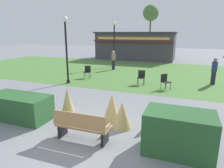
{
  "coord_description": "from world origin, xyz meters",
  "views": [
    {
      "loc": [
        2.81,
        -4.82,
        3.23
      ],
      "look_at": [
        0.0,
        2.57,
        1.17
      ],
      "focal_mm": 31.88,
      "sensor_mm": 36.0,
      "label": 1
    }
  ],
  "objects": [
    {
      "name": "tree_right_bg",
      "position": [
        -3.99,
        32.54,
        6.52
      ],
      "size": [
        2.8,
        2.8,
        7.99
      ],
      "color": "brown",
      "rests_on": "ground_plane"
    },
    {
      "name": "cafe_chair_east",
      "position": [
        0.16,
        7.41,
        0.53
      ],
      "size": [
        0.47,
        0.47,
        0.89
      ],
      "color": "black",
      "rests_on": "ground_plane"
    },
    {
      "name": "lamppost_far",
      "position": [
        -3.85,
        13.29,
        2.64
      ],
      "size": [
        0.36,
        0.36,
        4.2
      ],
      "color": "black",
      "rests_on": "ground_plane"
    },
    {
      "name": "person_standing",
      "position": [
        4.46,
        9.03,
        0.86
      ],
      "size": [
        0.34,
        0.34,
        1.69
      ],
      "rotation": [
        0.0,
        0.0,
        3.68
      ],
      "color": "#23232D",
      "rests_on": "ground_plane"
    },
    {
      "name": "food_kiosk",
      "position": [
        -3.33,
        19.55,
        1.66
      ],
      "size": [
        9.58,
        4.32,
        3.29
      ],
      "color": "#47424C",
      "rests_on": "ground_plane"
    },
    {
      "name": "hedge_left",
      "position": [
        -3.04,
        0.59,
        0.47
      ],
      "size": [
        2.42,
        1.1,
        0.94
      ],
      "primitive_type": "cube",
      "color": "#28562B",
      "rests_on": "ground_plane"
    },
    {
      "name": "parked_car_west_slot",
      "position": [
        -2.17,
        27.74,
        0.64
      ],
      "size": [
        4.21,
        2.08,
        1.2
      ],
      "color": "#B7BABF",
      "rests_on": "ground_plane"
    },
    {
      "name": "lamppost_mid",
      "position": [
        -4.38,
        6.01,
        2.64
      ],
      "size": [
        0.36,
        0.36,
        4.2
      ],
      "color": "black",
      "rests_on": "ground_plane"
    },
    {
      "name": "ornamental_grass_behind_far",
      "position": [
        1.91,
        1.69,
        0.45
      ],
      "size": [
        0.61,
        0.61,
        0.9
      ],
      "primitive_type": "cone",
      "color": "tan",
      "rests_on": "ground_plane"
    },
    {
      "name": "cafe_chair_west",
      "position": [
        -3.91,
        7.82,
        0.53
      ],
      "size": [
        0.52,
        0.52,
        0.89
      ],
      "color": "black",
      "rests_on": "ground_plane"
    },
    {
      "name": "cafe_chair_center",
      "position": [
        1.7,
        6.77,
        0.53
      ],
      "size": [
        0.62,
        0.62,
        0.89
      ],
      "color": "black",
      "rests_on": "ground_plane"
    },
    {
      "name": "ornamental_grass_behind_right",
      "position": [
        -1.73,
        1.89,
        0.52
      ],
      "size": [
        0.51,
        0.51,
        1.05
      ],
      "primitive_type": "cone",
      "color": "tan",
      "rests_on": "ground_plane"
    },
    {
      "name": "person_strolling",
      "position": [
        -3.32,
        11.67,
        0.86
      ],
      "size": [
        0.34,
        0.34,
        1.69
      ],
      "rotation": [
        0.0,
        0.0,
        4.93
      ],
      "color": "#23232D",
      "rests_on": "ground_plane"
    },
    {
      "name": "ornamental_grass_behind_left",
      "position": [
        0.33,
        1.69,
        0.51
      ],
      "size": [
        0.66,
        0.66,
        1.02
      ],
      "primitive_type": "cone",
      "color": "tan",
      "rests_on": "ground_plane"
    },
    {
      "name": "park_bench",
      "position": [
        0.0,
        -0.02,
        0.48
      ],
      "size": [
        1.71,
        0.55,
        0.95
      ],
      "color": "#9E7547",
      "rests_on": "ground_plane"
    },
    {
      "name": "ornamental_grass_behind_center",
      "position": [
        0.88,
        1.24,
        0.47
      ],
      "size": [
        0.68,
        0.68,
        0.94
      ],
      "primitive_type": "cone",
      "color": "tan",
      "rests_on": "ground_plane"
    },
    {
      "name": "ground_plane",
      "position": [
        0.0,
        0.0,
        0.0
      ],
      "size": [
        80.0,
        80.0,
        0.0
      ],
      "primitive_type": "plane",
      "color": "slate"
    },
    {
      "name": "hedge_right",
      "position": [
        2.77,
        0.4,
        0.59
      ],
      "size": [
        1.83,
        1.1,
        1.18
      ],
      "primitive_type": "cube",
      "color": "#28562B",
      "rests_on": "ground_plane"
    },
    {
      "name": "lawn_patch",
      "position": [
        0.0,
        11.35,
        0.0
      ],
      "size": [
        36.0,
        12.0,
        0.01
      ],
      "primitive_type": "cube",
      "color": "#4C7A38",
      "rests_on": "ground_plane"
    },
    {
      "name": "trash_bin",
      "position": [
        3.28,
        0.36,
        0.44
      ],
      "size": [
        0.52,
        0.52,
        0.89
      ],
      "primitive_type": "cylinder",
      "color": "#2D4233",
      "rests_on": "ground_plane"
    }
  ]
}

